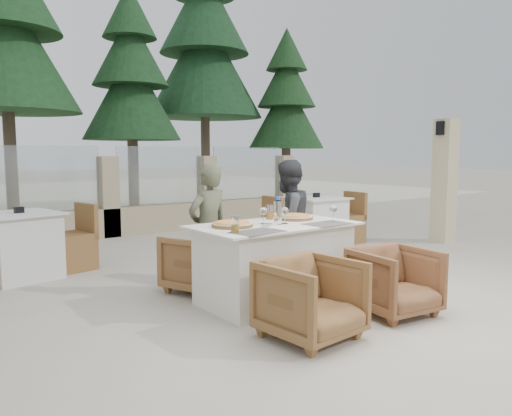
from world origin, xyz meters
TOP-DOWN VIEW (x-y plane):
  - ground at (0.00, 0.00)m, footprint 80.00×80.00m
  - sand_patch at (0.00, 14.00)m, footprint 30.00×16.00m
  - perimeter_wall_far at (0.00, 4.80)m, footprint 10.00×0.34m
  - lantern_pillar at (4.20, 1.00)m, footprint 0.34×0.34m
  - pine_mid_left at (-1.00, 7.50)m, footprint 2.86×2.86m
  - pine_centre at (1.50, 7.20)m, footprint 2.20×2.20m
  - pine_mid_right at (3.80, 7.80)m, footprint 2.99×2.99m
  - pine_far_right at (5.50, 6.50)m, footprint 1.98×1.98m
  - dining_table at (-0.12, 0.09)m, footprint 1.60×0.90m
  - placemat_near_left at (-0.54, -0.20)m, footprint 0.48×0.34m
  - placemat_near_right at (0.30, -0.21)m, footprint 0.46×0.31m
  - pizza_left at (-0.55, 0.18)m, footprint 0.48×0.48m
  - pizza_right at (0.27, 0.23)m, footprint 0.48×0.48m
  - water_bottle at (-0.11, 0.05)m, footprint 0.10×0.10m
  - wine_glass_centre at (-0.20, 0.16)m, footprint 0.09×0.09m
  - wine_glass_near at (-0.03, 0.05)m, footprint 0.08×0.08m
  - wine_glass_corner at (0.47, -0.12)m, footprint 0.09×0.09m
  - beer_glass_left at (-0.74, -0.13)m, footprint 0.09×0.09m
  - beer_glass_right at (0.06, 0.40)m, footprint 0.08×0.08m
  - olive_dish at (-0.31, -0.07)m, footprint 0.15×0.15m
  - armchair_far_left at (-0.50, 0.84)m, footprint 0.88×0.89m
  - armchair_far_right at (0.37, 0.70)m, footprint 0.71×0.73m
  - armchair_near_left at (-0.52, -0.86)m, footprint 0.73×0.75m
  - armchair_near_right at (0.50, -0.88)m, footprint 0.73×0.75m
  - diner_left at (-0.49, 0.71)m, footprint 0.54×0.40m
  - diner_right at (0.51, 0.63)m, footprint 0.75×0.64m
  - bg_table_a at (-1.90, 2.56)m, footprint 1.76×1.10m
  - bg_table_b at (2.26, 1.97)m, footprint 1.69×0.93m

SIDE VIEW (x-z plane):
  - ground at x=0.00m, z-range 0.00..0.00m
  - sand_patch at x=0.00m, z-range 0.00..0.01m
  - armchair_near_right at x=0.50m, z-range 0.00..0.61m
  - armchair_far_right at x=0.37m, z-range 0.00..0.62m
  - armchair_far_left at x=-0.50m, z-range 0.00..0.62m
  - armchair_near_left at x=-0.52m, z-range 0.00..0.64m
  - dining_table at x=-0.12m, z-range 0.00..0.77m
  - bg_table_a at x=-1.90m, z-range 0.00..0.77m
  - bg_table_b at x=2.26m, z-range 0.00..0.77m
  - diner_left at x=-0.49m, z-range 0.00..1.35m
  - diner_right at x=0.51m, z-range 0.00..1.38m
  - placemat_near_left at x=-0.54m, z-range 0.77..0.77m
  - placemat_near_right at x=0.30m, z-range 0.77..0.77m
  - olive_dish at x=-0.31m, z-range 0.77..0.81m
  - pizza_right at x=0.27m, z-range 0.77..0.82m
  - pizza_left at x=-0.55m, z-range 0.77..0.82m
  - perimeter_wall_far at x=0.00m, z-range 0.00..1.60m
  - beer_glass_left at x=-0.74m, z-range 0.77..0.92m
  - beer_glass_right at x=0.06m, z-range 0.77..0.92m
  - wine_glass_centre at x=-0.20m, z-range 0.77..0.95m
  - wine_glass_near at x=-0.03m, z-range 0.77..0.95m
  - wine_glass_corner at x=0.47m, z-range 0.77..0.95m
  - water_bottle at x=-0.11m, z-range 0.77..1.04m
  - lantern_pillar at x=4.20m, z-range 0.00..2.00m
  - pine_far_right at x=5.50m, z-range 0.00..4.50m
  - pine_centre at x=1.50m, z-range 0.00..5.00m
  - pine_mid_left at x=-1.00m, z-range 0.00..6.50m
  - pine_mid_right at x=3.80m, z-range 0.00..6.80m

